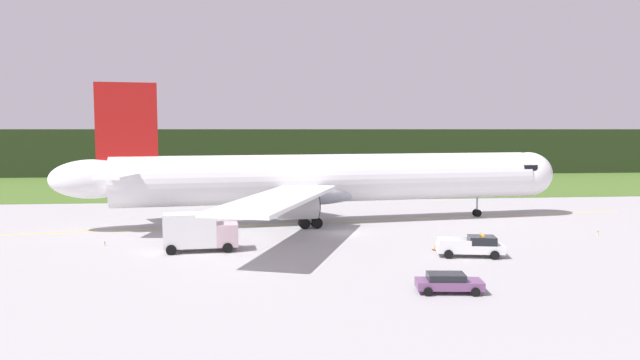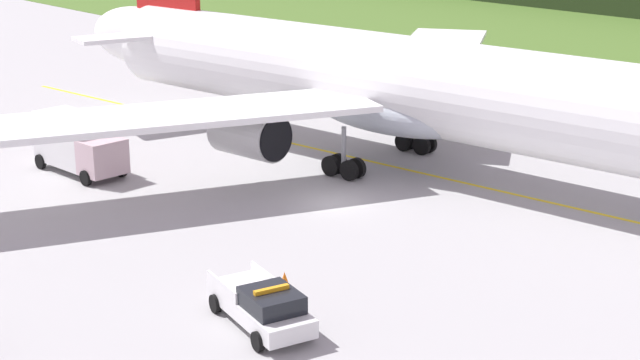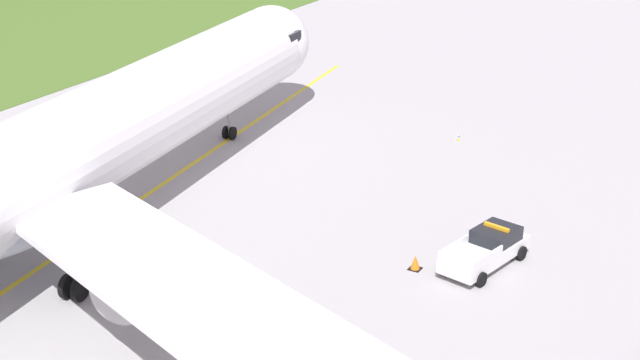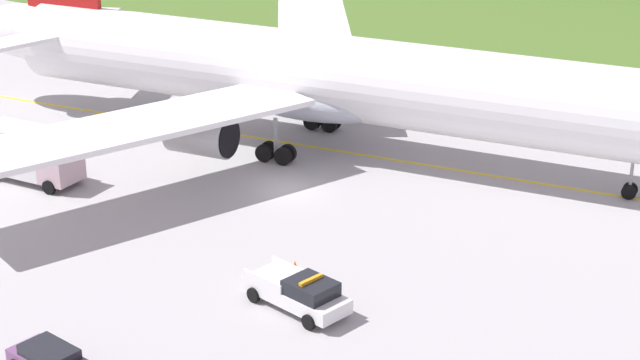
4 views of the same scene
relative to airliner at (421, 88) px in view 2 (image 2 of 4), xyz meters
name	(u,v)px [view 2 (image 2 of 4)]	position (x,y,z in m)	size (l,w,h in m)	color
ground	(334,203)	(0.96, -7.65, -5.06)	(320.00, 320.00, 0.00)	#A2A0A1
taxiway_centerline_main	(428,174)	(0.69, 0.09, -5.05)	(78.83, 0.30, 0.01)	yellow
airliner	(421,88)	(0.00, 0.00, 0.00)	(59.66, 48.57, 15.83)	white
ops_pickup_truck	(262,305)	(10.24, -19.77, -4.15)	(5.88, 3.18, 1.94)	silver
catering_truck	(78,143)	(-13.28, -15.05, -3.26)	(6.65, 3.11, 3.59)	#C6A7B0
apron_cone	(285,281)	(7.99, -16.82, -4.68)	(0.62, 0.62, 0.78)	black
taxiway_edge_light_west	(63,131)	(-22.29, -11.49, -4.86)	(0.12, 0.12, 0.37)	yellow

